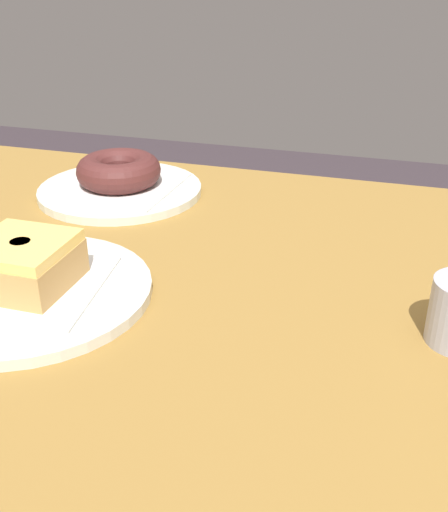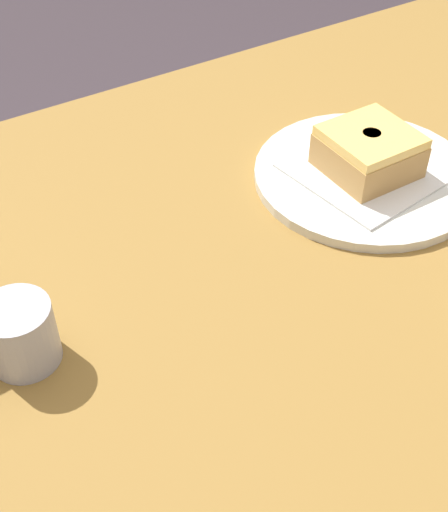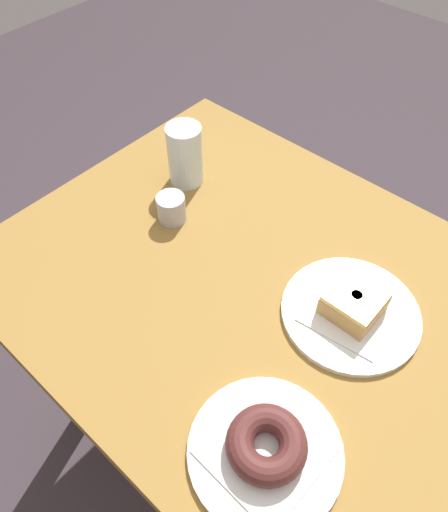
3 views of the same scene
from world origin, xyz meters
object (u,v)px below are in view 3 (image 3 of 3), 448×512
donut_chocolate_ring (266,444)px  donut_glazed_square (352,301)px  sugar_jar (171,208)px  plate_chocolate_ring (265,451)px  plate_glazed_square (348,311)px  water_glass (185,155)px

donut_chocolate_ring → donut_glazed_square: size_ratio=1.30×
donut_chocolate_ring → sugar_jar: size_ratio=1.97×
donut_chocolate_ring → sugar_jar: 0.49m
plate_chocolate_ring → sugar_jar: bearing=151.0°
donut_chocolate_ring → plate_glazed_square: 0.28m
donut_glazed_square → plate_glazed_square: bearing=0.0°
plate_chocolate_ring → water_glass: water_glass is taller
donut_chocolate_ring → plate_glazed_square: bearing=98.1°
plate_glazed_square → donut_chocolate_ring: bearing=-81.9°
donut_chocolate_ring → water_glass: bearing=145.1°
water_glass → plate_chocolate_ring: bearing=-34.9°
plate_chocolate_ring → sugar_jar: size_ratio=3.84×
plate_glazed_square → donut_glazed_square: (0.00, 0.00, 0.03)m
donut_chocolate_ring → donut_glazed_square: 0.28m
donut_chocolate_ring → plate_chocolate_ring: bearing=180.0°
plate_chocolate_ring → plate_glazed_square: bearing=98.1°
plate_chocolate_ring → sugar_jar: sugar_jar is taller
plate_glazed_square → sugar_jar: (-0.39, -0.04, 0.02)m
plate_chocolate_ring → donut_chocolate_ring: 0.03m
water_glass → sugar_jar: size_ratio=2.33×
donut_chocolate_ring → water_glass: (-0.49, 0.34, 0.03)m
donut_glazed_square → sugar_jar: 0.39m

